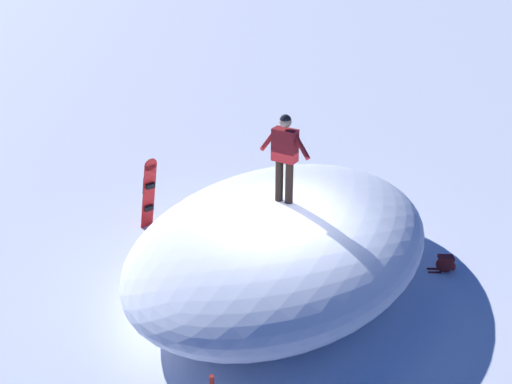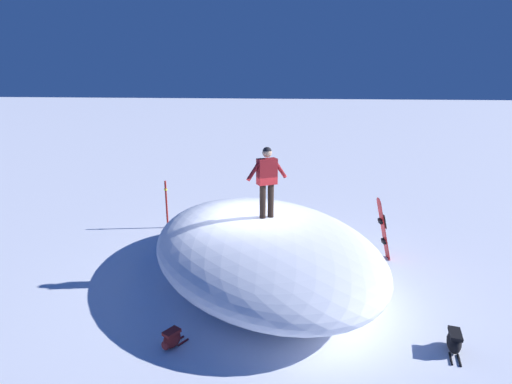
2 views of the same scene
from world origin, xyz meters
name	(u,v)px [view 1 (image 1 of 2)]	position (x,y,z in m)	size (l,w,h in m)	color
ground	(282,294)	(0.00, 0.00, 0.00)	(240.00, 240.00, 0.00)	white
snow_mound	(282,242)	(0.46, -0.23, 0.77)	(6.90, 4.85, 1.55)	white
snowboarder_standing	(285,151)	(0.54, -0.29, 2.51)	(0.87, 0.60, 1.62)	black
snowboard_primary_upright	(149,193)	(3.36, 1.36, 0.88)	(0.48, 0.37, 1.70)	red
backpack_near	(287,177)	(4.16, -2.35, 0.19)	(0.29, 0.70, 0.38)	black
backpack_far	(446,264)	(-0.70, -3.13, 0.17)	(0.40, 0.54, 0.33)	maroon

